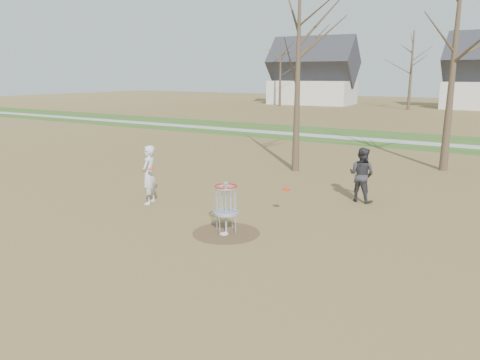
% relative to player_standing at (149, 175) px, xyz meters
% --- Properties ---
extents(ground, '(160.00, 160.00, 0.00)m').
position_rel_player_standing_xyz_m(ground, '(3.72, -1.11, -0.96)').
color(ground, brown).
rests_on(ground, ground).
extents(green_band, '(160.00, 8.00, 0.01)m').
position_rel_player_standing_xyz_m(green_band, '(3.72, 19.89, -0.95)').
color(green_band, '#2D5119').
rests_on(green_band, ground).
extents(footpath, '(160.00, 1.50, 0.01)m').
position_rel_player_standing_xyz_m(footpath, '(3.72, 18.89, -0.94)').
color(footpath, '#9E9E99').
rests_on(footpath, green_band).
extents(dirt_circle, '(1.80, 1.80, 0.01)m').
position_rel_player_standing_xyz_m(dirt_circle, '(3.72, -1.11, -0.95)').
color(dirt_circle, '#47331E').
rests_on(dirt_circle, ground).
extents(player_standing, '(0.68, 0.82, 1.91)m').
position_rel_player_standing_xyz_m(player_standing, '(0.00, 0.00, 0.00)').
color(player_standing, silver).
rests_on(player_standing, ground).
extents(player_throwing, '(0.97, 0.81, 1.81)m').
position_rel_player_standing_xyz_m(player_throwing, '(5.75, 3.90, -0.05)').
color(player_throwing, '#2E2D32').
rests_on(player_throwing, ground).
extents(disc_grounded, '(0.22, 0.22, 0.02)m').
position_rel_player_standing_xyz_m(disc_grounded, '(3.74, -1.23, -0.94)').
color(disc_grounded, white).
rests_on(disc_grounded, dirt_circle).
extents(discs_in_play, '(4.33, 1.48, 0.42)m').
position_rel_player_standing_xyz_m(discs_in_play, '(2.46, 0.43, 0.06)').
color(discs_in_play, red).
rests_on(discs_in_play, ground).
extents(disc_golf_basket, '(0.64, 0.64, 1.35)m').
position_rel_player_standing_xyz_m(disc_golf_basket, '(3.72, -1.11, -0.04)').
color(disc_golf_basket, '#9EA3AD').
rests_on(disc_golf_basket, ground).
extents(bare_trees, '(52.62, 44.98, 9.00)m').
position_rel_player_standing_xyz_m(bare_trees, '(5.50, 34.68, 4.39)').
color(bare_trees, '#382B1E').
rests_on(bare_trees, ground).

